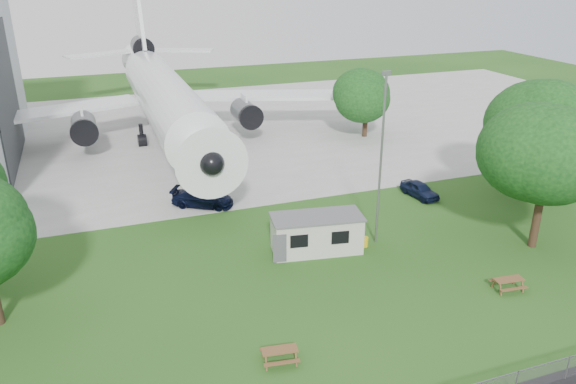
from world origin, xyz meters
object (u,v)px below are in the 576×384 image
object	(u,v)px
airliner	(163,94)
picnic_east	(507,290)
site_cabin	(317,233)
picnic_west	(280,362)

from	to	relation	value
airliner	picnic_east	bearing A→B (deg)	-68.76
airliner	picnic_east	size ratio (longest dim) A/B	26.52
airliner	site_cabin	world-z (taller)	airliner
site_cabin	airliner	bearing A→B (deg)	101.12
picnic_west	airliner	bearing A→B (deg)	97.13
airliner	site_cabin	size ratio (longest dim) A/B	6.90
site_cabin	picnic_east	bearing A→B (deg)	-43.78
airliner	picnic_east	xyz separation A→B (m)	(14.76, -37.98, -5.27)
site_cabin	picnic_east	world-z (taller)	site_cabin
airliner	picnic_west	size ratio (longest dim) A/B	26.52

